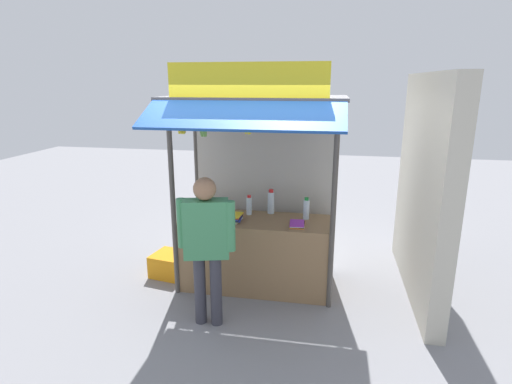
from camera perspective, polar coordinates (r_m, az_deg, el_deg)
ground_plane at (r=5.39m, az=0.00°, el=-12.84°), size 20.00×20.00×0.00m
stall_counter at (r=5.20m, az=0.00°, el=-8.50°), size 1.85×0.70×0.89m
stall_structure at (r=4.99m, az=0.33°, el=5.08°), size 2.05×1.63×2.72m
water_bottle_far_right at (r=5.19m, az=-0.97°, el=-1.89°), size 0.07×0.07×0.25m
water_bottle_left at (r=5.24m, az=2.10°, el=-1.41°), size 0.09×0.09×0.32m
water_bottle_front_left at (r=5.06m, az=7.02°, el=-2.36°), size 0.08×0.08×0.27m
magazine_stack_front_right at (r=5.00m, az=-3.19°, el=-3.56°), size 0.21×0.27×0.08m
magazine_stack_far_left at (r=4.85m, az=5.77°, el=-4.48°), size 0.19×0.28×0.03m
banana_bunch_inner_left at (r=4.34m, az=-1.12°, el=9.09°), size 0.09×0.10×0.25m
banana_bunch_leftmost at (r=4.55m, az=-10.34°, el=8.82°), size 0.09×0.10×0.26m
banana_bunch_rightmost at (r=4.47m, az=-7.30°, el=8.52°), size 0.09×0.09×0.29m
vendor_person at (r=4.25m, az=-6.94°, el=-6.47°), size 0.61×0.30×1.62m
plastic_crate at (r=5.72m, az=-11.89°, el=-9.82°), size 0.50×0.50×0.30m
neighbour_wall at (r=5.25m, az=22.36°, el=0.59°), size 0.20×2.40×2.63m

